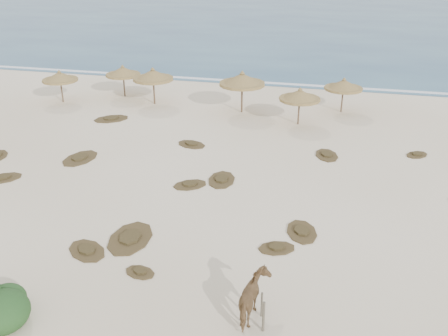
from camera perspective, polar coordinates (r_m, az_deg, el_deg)
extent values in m
plane|color=white|center=(21.49, -7.01, -8.31)|extent=(160.00, 160.00, 0.00)
cube|color=navy|center=(92.75, 9.46, 17.34)|extent=(200.00, 100.00, 0.01)
cube|color=white|center=(44.83, 4.35, 9.70)|extent=(70.00, 0.60, 0.01)
cylinder|color=brown|center=(41.03, -18.06, 8.48)|extent=(0.11, 0.11, 1.89)
cylinder|color=#9A7946|center=(40.83, -18.21, 9.53)|extent=(3.58, 3.58, 0.16)
cone|color=#9A7946|center=(40.76, -18.27, 9.93)|extent=(3.46, 3.46, 0.68)
cone|color=#9A7946|center=(40.66, -18.34, 10.48)|extent=(0.32, 0.32, 0.20)
cylinder|color=brown|center=(41.28, -11.36, 9.34)|extent=(0.11, 0.11, 1.92)
cylinder|color=#9A7946|center=(41.08, -11.45, 10.41)|extent=(3.44, 3.44, 0.16)
cone|color=#9A7946|center=(41.01, -11.49, 10.81)|extent=(3.33, 3.33, 0.69)
cone|color=#9A7946|center=(40.91, -11.54, 11.37)|extent=(0.33, 0.33, 0.20)
cylinder|color=brown|center=(38.87, -8.01, 8.78)|extent=(0.12, 0.12, 2.14)
cylinder|color=#9A7946|center=(38.63, -8.09, 10.05)|extent=(3.44, 3.44, 0.18)
cone|color=#9A7946|center=(38.55, -8.12, 10.53)|extent=(3.33, 3.33, 0.77)
cone|color=#9A7946|center=(38.44, -8.16, 11.20)|extent=(0.37, 0.37, 0.22)
cylinder|color=brown|center=(36.58, 2.06, 8.13)|extent=(0.13, 0.13, 2.32)
cylinder|color=#9A7946|center=(36.32, 2.08, 9.58)|extent=(4.06, 4.06, 0.20)
cone|color=#9A7946|center=(36.22, 2.09, 10.14)|extent=(3.92, 3.92, 0.83)
cone|color=#9A7946|center=(36.10, 2.10, 10.90)|extent=(0.40, 0.40, 0.24)
cylinder|color=brown|center=(34.52, 8.55, 6.51)|extent=(0.11, 0.11, 1.95)
cylinder|color=#9A7946|center=(34.27, 8.63, 7.80)|extent=(3.32, 3.32, 0.17)
cone|color=#9A7946|center=(34.18, 8.66, 8.29)|extent=(3.21, 3.21, 0.70)
cone|color=#9A7946|center=(34.07, 8.71, 8.96)|extent=(0.33, 0.33, 0.20)
cylinder|color=brown|center=(37.68, 13.36, 7.67)|extent=(0.11, 0.11, 1.93)
cylinder|color=#9A7946|center=(37.46, 13.48, 8.84)|extent=(3.38, 3.38, 0.17)
cone|color=#9A7946|center=(37.38, 13.53, 9.28)|extent=(3.27, 3.27, 0.69)
cone|color=#9A7946|center=(37.28, 13.59, 9.89)|extent=(0.33, 0.33, 0.20)
imported|color=olive|center=(17.12, 3.45, -14.69)|extent=(0.91, 1.92, 1.61)
cylinder|color=#625B49|center=(16.81, 4.54, -16.59)|extent=(0.10, 0.10, 1.18)
cylinder|color=#625B49|center=(17.40, 4.33, -15.29)|extent=(0.08, 0.08, 0.98)
ellipsoid|color=#2B5524|center=(18.56, -24.02, -14.79)|extent=(1.80, 1.80, 1.35)
ellipsoid|color=#2B5524|center=(19.21, -23.61, -13.64)|extent=(1.35, 1.35, 1.01)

